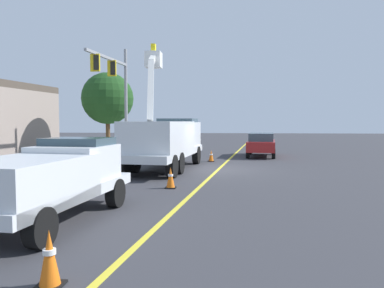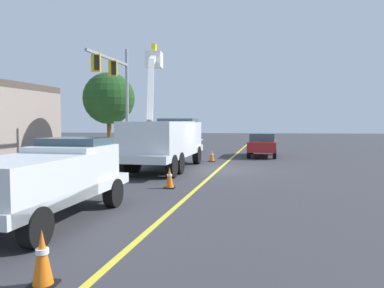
% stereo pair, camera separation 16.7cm
% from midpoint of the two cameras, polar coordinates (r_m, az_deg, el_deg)
% --- Properties ---
extents(ground, '(120.00, 120.00, 0.00)m').
position_cam_midpoint_polar(ground, '(19.82, 3.80, -3.87)').
color(ground, '#38383D').
extents(sidewalk_far_side, '(60.03, 10.20, 0.12)m').
position_cam_midpoint_polar(sidewalk_far_side, '(22.48, -17.57, -2.99)').
color(sidewalk_far_side, '#B2ADA3').
rests_on(sidewalk_far_side, ground).
extents(lane_centre_stripe, '(49.71, 5.68, 0.01)m').
position_cam_midpoint_polar(lane_centre_stripe, '(19.82, 3.80, -3.85)').
color(lane_centre_stripe, yellow).
rests_on(lane_centre_stripe, ground).
extents(utility_bucket_truck, '(8.43, 3.39, 6.97)m').
position_cam_midpoint_polar(utility_bucket_truck, '(19.88, -4.30, 0.83)').
color(utility_bucket_truck, silver).
rests_on(utility_bucket_truck, ground).
extents(service_pickup_truck, '(5.80, 2.71, 2.06)m').
position_cam_midpoint_polar(service_pickup_truck, '(10.08, -21.31, -4.83)').
color(service_pickup_truck, silver).
rests_on(service_pickup_truck, ground).
extents(passing_minivan, '(4.98, 2.42, 1.69)m').
position_cam_midpoint_polar(passing_minivan, '(27.43, 10.31, 0.17)').
color(passing_minivan, maroon).
rests_on(passing_minivan, ground).
extents(traffic_cone_leading, '(0.40, 0.40, 0.89)m').
position_cam_midpoint_polar(traffic_cone_leading, '(6.40, -21.57, -15.91)').
color(traffic_cone_leading, black).
rests_on(traffic_cone_leading, ground).
extents(traffic_cone_mid_front, '(0.40, 0.40, 0.80)m').
position_cam_midpoint_polar(traffic_cone_mid_front, '(14.24, -3.61, -5.16)').
color(traffic_cone_mid_front, black).
rests_on(traffic_cone_mid_front, ground).
extents(traffic_cone_mid_rear, '(0.40, 0.40, 0.72)m').
position_cam_midpoint_polar(traffic_cone_mid_rear, '(23.56, 2.73, -1.82)').
color(traffic_cone_mid_rear, black).
rests_on(traffic_cone_mid_rear, ground).
extents(traffic_signal_mast, '(5.91, 0.91, 7.52)m').
position_cam_midpoint_polar(traffic_signal_mast, '(25.30, -11.62, 8.95)').
color(traffic_signal_mast, gray).
rests_on(traffic_signal_mast, ground).
extents(street_tree_right, '(3.85, 3.85, 6.16)m').
position_cam_midpoint_polar(street_tree_right, '(28.91, -12.88, 6.75)').
color(street_tree_right, brown).
rests_on(street_tree_right, ground).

